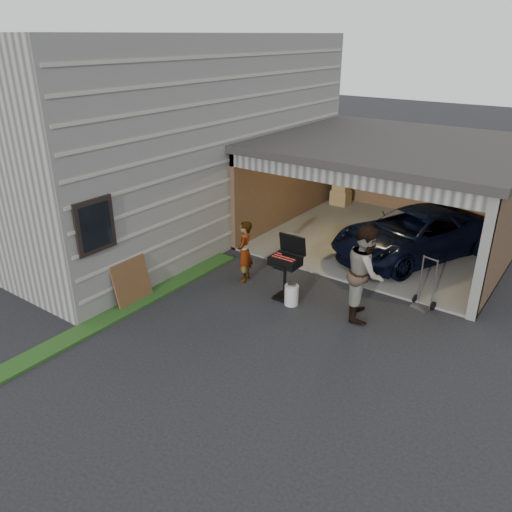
# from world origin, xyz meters

# --- Properties ---
(ground) EXTENTS (80.00, 80.00, 0.00)m
(ground) POSITION_xyz_m (0.00, 0.00, 0.00)
(ground) COLOR black
(ground) RESTS_ON ground
(house) EXTENTS (7.00, 11.00, 5.50)m
(house) POSITION_xyz_m (-6.00, 4.00, 2.75)
(house) COLOR #474744
(house) RESTS_ON ground
(groundcover_strip) EXTENTS (0.50, 8.00, 0.06)m
(groundcover_strip) POSITION_xyz_m (-2.25, -1.00, 0.03)
(groundcover_strip) COLOR #193814
(groundcover_strip) RESTS_ON ground
(garage) EXTENTS (6.80, 6.30, 2.90)m
(garage) POSITION_xyz_m (0.76, 6.79, 1.87)
(garage) COLOR #605E59
(garage) RESTS_ON ground
(minivan) EXTENTS (3.76, 4.98, 1.26)m
(minivan) POSITION_xyz_m (1.74, 5.83, 0.63)
(minivan) COLOR black
(minivan) RESTS_ON ground
(woman) EXTENTS (0.54, 0.65, 1.51)m
(woman) POSITION_xyz_m (-1.04, 2.20, 0.75)
(woman) COLOR #ADBBDA
(woman) RESTS_ON ground
(man) EXTENTS (1.10, 1.21, 2.02)m
(man) POSITION_xyz_m (1.97, 2.33, 1.01)
(man) COLOR #4B341D
(man) RESTS_ON ground
(bbq_grill) EXTENTS (0.65, 0.57, 1.45)m
(bbq_grill) POSITION_xyz_m (0.23, 2.04, 0.86)
(bbq_grill) COLOR black
(bbq_grill) RESTS_ON ground
(propane_tank) EXTENTS (0.33, 0.33, 0.46)m
(propane_tank) POSITION_xyz_m (0.51, 1.85, 0.23)
(propane_tank) COLOR silver
(propane_tank) RESTS_ON ground
(plywood_panel) EXTENTS (0.26, 0.94, 1.03)m
(plywood_panel) POSITION_xyz_m (-2.40, -0.12, 0.52)
(plywood_panel) COLOR #50361B
(plywood_panel) RESTS_ON ground
(hand_truck) EXTENTS (0.51, 0.44, 1.17)m
(hand_truck) POSITION_xyz_m (2.90, 3.44, 0.22)
(hand_truck) COLOR gray
(hand_truck) RESTS_ON ground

